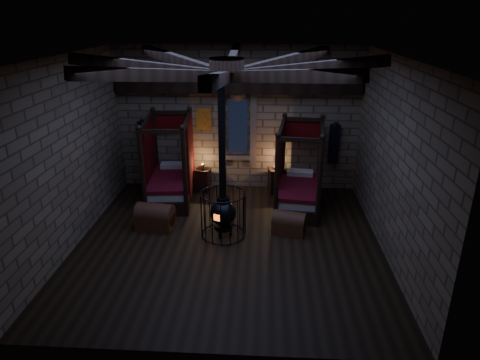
# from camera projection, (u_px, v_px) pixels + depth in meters

# --- Properties ---
(room) EXTENTS (7.02, 7.02, 4.29)m
(room) POSITION_uv_depth(u_px,v_px,m) (227.00, 79.00, 8.70)
(room) COLOR black
(room) RESTS_ON ground
(bed_left) EXTENTS (1.37, 2.34, 2.35)m
(bed_left) POSITION_uv_depth(u_px,v_px,m) (171.00, 180.00, 12.15)
(bed_left) COLOR black
(bed_left) RESTS_ON ground
(bed_right) EXTENTS (1.39, 2.30, 2.28)m
(bed_right) POSITION_uv_depth(u_px,v_px,m) (299.00, 187.00, 11.64)
(bed_right) COLOR black
(bed_right) RESTS_ON ground
(trunk_left) EXTENTS (0.97, 0.69, 0.66)m
(trunk_left) POSITION_uv_depth(u_px,v_px,m) (155.00, 217.00, 10.57)
(trunk_left) COLOR #5B2F1C
(trunk_left) RESTS_ON ground
(trunk_right) EXTENTS (0.87, 0.68, 0.57)m
(trunk_right) POSITION_uv_depth(u_px,v_px,m) (289.00, 223.00, 10.34)
(trunk_right) COLOR #5B2F1C
(trunk_right) RESTS_ON ground
(nightstand_left) EXTENTS (0.50, 0.49, 0.85)m
(nightstand_left) POSITION_uv_depth(u_px,v_px,m) (203.00, 180.00, 12.75)
(nightstand_left) COLOR black
(nightstand_left) RESTS_ON ground
(nightstand_right) EXTENTS (0.56, 0.55, 0.82)m
(nightstand_right) POSITION_uv_depth(u_px,v_px,m) (276.00, 180.00, 12.61)
(nightstand_right) COLOR black
(nightstand_right) RESTS_ON ground
(stove) EXTENTS (1.08, 1.08, 4.05)m
(stove) POSITION_uv_depth(u_px,v_px,m) (223.00, 211.00, 10.07)
(stove) COLOR black
(stove) RESTS_ON ground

